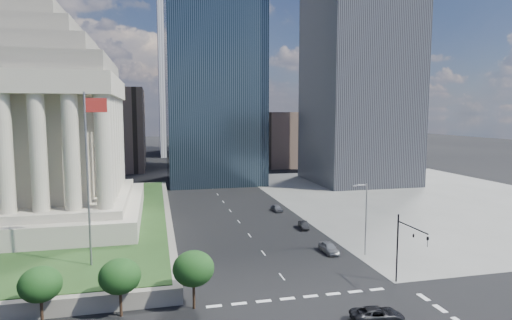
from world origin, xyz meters
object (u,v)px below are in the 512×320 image
object	(u,v)px
parked_sedan_far	(277,208)
traffic_signal_ne	(407,242)
war_memorial	(28,101)
flagpole	(89,170)
parked_sedan_mid	(304,225)
pickup_truck	(377,315)
parked_sedan_near	(329,248)
street_lamp_north	(365,215)

from	to	relation	value
parked_sedan_far	traffic_signal_ne	bearing A→B (deg)	-89.67
war_memorial	flagpole	bearing A→B (deg)	-63.11
war_memorial	traffic_signal_ne	size ratio (longest dim) A/B	4.88
parked_sedan_mid	pickup_truck	bearing A→B (deg)	-89.10
war_memorial	parked_sedan_far	size ratio (longest dim) A/B	10.21
flagpole	traffic_signal_ne	world-z (taller)	flagpole
parked_sedan_near	parked_sedan_mid	bearing A→B (deg)	85.41
war_memorial	parked_sedan_mid	bearing A→B (deg)	-10.59
pickup_truck	parked_sedan_mid	xyz separation A→B (m)	(4.34, 32.59, -0.09)
parked_sedan_near	traffic_signal_ne	bearing A→B (deg)	-76.24
war_memorial	flagpole	distance (m)	28.16
war_memorial	traffic_signal_ne	bearing A→B (deg)	-36.42
pickup_truck	parked_sedan_near	size ratio (longest dim) A/B	1.16
traffic_signal_ne	parked_sedan_mid	distance (m)	26.66
parked_sedan_near	parked_sedan_mid	world-z (taller)	parked_sedan_near
traffic_signal_ne	parked_sedan_far	distance (m)	40.14
pickup_truck	parked_sedan_near	xyz separation A→B (m)	(3.54, 19.76, 0.04)
parked_sedan_far	parked_sedan_near	bearing A→B (deg)	-94.71
street_lamp_north	parked_sedan_mid	bearing A→B (deg)	103.38
street_lamp_north	pickup_truck	size ratio (longest dim) A/B	1.98
war_memorial	traffic_signal_ne	xyz separation A→B (m)	(46.50, -34.30, -16.15)
parked_sedan_near	parked_sedan_far	world-z (taller)	parked_sedan_near
flagpole	traffic_signal_ne	xyz separation A→B (m)	(34.33, -10.30, -7.86)
parked_sedan_mid	parked_sedan_far	bearing A→B (deg)	101.88
traffic_signal_ne	pickup_truck	size ratio (longest dim) A/B	1.59
flagpole	parked_sedan_mid	world-z (taller)	flagpole
parked_sedan_mid	war_memorial	bearing A→B (deg)	177.90
street_lamp_north	parked_sedan_near	xyz separation A→B (m)	(-4.33, 1.99, -4.92)
parked_sedan_mid	parked_sedan_far	size ratio (longest dim) A/B	0.97
traffic_signal_ne	parked_sedan_mid	world-z (taller)	traffic_signal_ne
traffic_signal_ne	parked_sedan_mid	xyz separation A→B (m)	(-2.69, 26.12, -4.64)
flagpole	parked_sedan_far	xyz separation A→B (m)	(30.83, 29.41, -12.46)
street_lamp_north	parked_sedan_mid	xyz separation A→B (m)	(-3.52, 14.81, -5.05)
flagpole	parked_sedan_near	distance (m)	33.35
war_memorial	flagpole	xyz separation A→B (m)	(12.17, -24.00, -8.29)
flagpole	parked_sedan_far	distance (m)	44.39
street_lamp_north	parked_sedan_far	xyz separation A→B (m)	(-4.33, 28.41, -5.01)
street_lamp_north	pickup_truck	distance (m)	20.06
war_memorial	street_lamp_north	distance (m)	54.92
flagpole	parked_sedan_far	world-z (taller)	flagpole
pickup_truck	parked_sedan_near	bearing A→B (deg)	-3.83
pickup_truck	parked_sedan_mid	bearing A→B (deg)	-1.27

